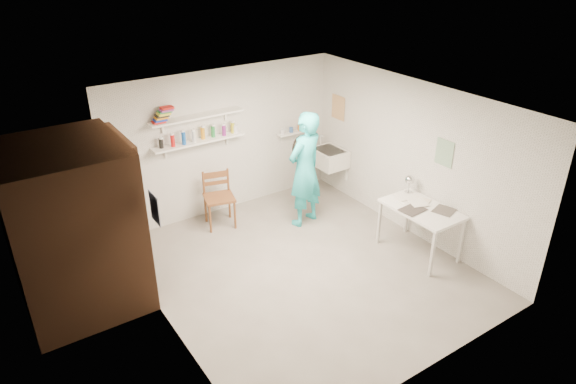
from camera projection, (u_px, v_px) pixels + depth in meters
floor at (304, 270)px, 7.23m from camera, size 4.00×4.50×0.02m
ceiling at (307, 103)px, 6.15m from camera, size 4.00×4.50×0.02m
wall_back at (224, 142)px, 8.37m from camera, size 4.00×0.02×2.40m
wall_front at (440, 279)px, 5.01m from camera, size 4.00×0.02×2.40m
wall_left at (158, 238)px, 5.68m from camera, size 0.02×4.50×2.40m
wall_right at (414, 160)px, 7.69m from camera, size 0.02×4.50×2.40m
doorway_recess at (131, 215)px, 6.56m from camera, size 0.02×0.90×2.00m
corridor_box at (73, 228)px, 6.19m from camera, size 1.40×1.50×2.10m
door_lintel at (120, 138)px, 6.10m from camera, size 0.06×1.05×0.10m
door_jamb_near at (146, 232)px, 6.20m from camera, size 0.06×0.10×2.00m
door_jamb_far at (120, 200)px, 6.94m from camera, size 0.06×0.10×2.00m
shelf_lower at (199, 141)px, 7.95m from camera, size 1.50×0.22×0.03m
shelf_upper at (197, 117)px, 7.77m from camera, size 1.50×0.22×0.03m
ledge_shelf at (296, 132)px, 9.01m from camera, size 0.70×0.14×0.03m
poster_left at (154, 208)px, 5.58m from camera, size 0.01×0.28×0.36m
poster_right_a at (338, 108)px, 8.86m from camera, size 0.01×0.34×0.42m
poster_right_b at (444, 153)px, 7.14m from camera, size 0.01×0.30×0.38m
belfast_sink at (329, 158)px, 9.05m from camera, size 0.48×0.60×0.30m
man at (305, 169)px, 8.01m from camera, size 0.77×0.60×1.87m
wall_clock at (300, 146)px, 8.06m from camera, size 0.34×0.12×0.34m
wooden_chair at (219, 198)px, 8.12m from camera, size 0.55×0.54×0.98m
work_table at (419, 230)px, 7.45m from camera, size 0.67×1.12×0.75m
desk_lamp at (410, 180)px, 7.61m from camera, size 0.14×0.14×0.14m
spray_cans at (199, 135)px, 7.91m from camera, size 1.29×0.06×0.17m
book_stack at (163, 115)px, 7.45m from camera, size 0.32×0.14×0.22m
ledge_pots at (296, 129)px, 8.98m from camera, size 0.48×0.07×0.09m
papers at (422, 207)px, 7.27m from camera, size 0.30×0.22×0.02m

